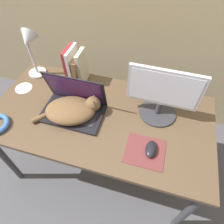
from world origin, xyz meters
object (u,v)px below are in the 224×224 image
object	(u,v)px
external_monitor	(162,94)
cd_disc	(24,88)
laptop	(74,106)
book_row	(76,66)
cat	(73,110)
computer_mouse	(151,149)
desk_lamp	(30,47)

from	to	relation	value
external_monitor	cd_disc	distance (m)	0.96
laptop	book_row	world-z (taller)	book_row
cat	book_row	world-z (taller)	book_row
computer_mouse	desk_lamp	world-z (taller)	desk_lamp
external_monitor	cat	bearing A→B (deg)	-161.96
cd_disc	book_row	bearing A→B (deg)	30.81
external_monitor	computer_mouse	xyz separation A→B (m)	(0.00, -0.28, -0.15)
laptop	desk_lamp	distance (m)	0.50
external_monitor	desk_lamp	world-z (taller)	desk_lamp
computer_mouse	cat	bearing A→B (deg)	167.12
laptop	desk_lamp	size ratio (longest dim) A/B	1.00
laptop	external_monitor	xyz separation A→B (m)	(0.51, 0.13, 0.12)
computer_mouse	book_row	distance (m)	0.77
cat	laptop	bearing A→B (deg)	104.29
desk_lamp	book_row	bearing A→B (deg)	10.77
computer_mouse	desk_lamp	size ratio (longest dim) A/B	0.28
book_row	cd_disc	world-z (taller)	book_row
external_monitor	computer_mouse	distance (m)	0.32
book_row	desk_lamp	distance (m)	0.32
external_monitor	desk_lamp	size ratio (longest dim) A/B	1.07
cat	book_row	size ratio (longest dim) A/B	1.56
book_row	cd_disc	distance (m)	0.41
laptop	book_row	xyz separation A→B (m)	(-0.10, 0.29, 0.07)
cat	external_monitor	bearing A→B (deg)	18.04
cat	computer_mouse	size ratio (longest dim) A/B	3.61
laptop	book_row	size ratio (longest dim) A/B	1.52
cat	book_row	xyz separation A→B (m)	(-0.11, 0.33, 0.06)
external_monitor	book_row	world-z (taller)	external_monitor
desk_lamp	cd_disc	distance (m)	0.30
desk_lamp	laptop	bearing A→B (deg)	-32.16
computer_mouse	laptop	bearing A→B (deg)	163.88
laptop	cat	bearing A→B (deg)	-75.71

